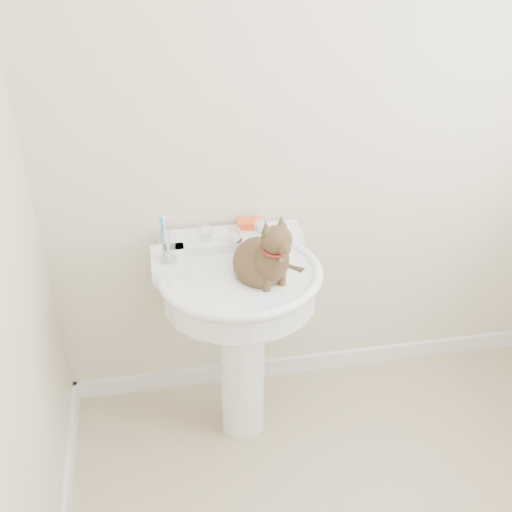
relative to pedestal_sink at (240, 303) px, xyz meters
name	(u,v)px	position (x,y,z in m)	size (l,w,h in m)	color
wall_back	(324,125)	(0.37, 0.29, 0.57)	(2.20, 0.00, 2.50)	beige
baseboard_back	(310,363)	(0.37, 0.28, -0.63)	(2.20, 0.02, 0.09)	white
pedestal_sink	(240,303)	(0.00, 0.00, 0.00)	(0.63, 0.61, 0.86)	white
faucet	(234,231)	(0.00, 0.15, 0.23)	(0.28, 0.12, 0.14)	silver
soap_bar	(248,224)	(0.07, 0.24, 0.20)	(0.09, 0.06, 0.03)	#E84C1A
toothbrush_cup	(167,250)	(-0.25, 0.06, 0.23)	(0.07, 0.07, 0.19)	silver
cat	(263,260)	(0.08, -0.05, 0.22)	(0.21, 0.27, 0.39)	brown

